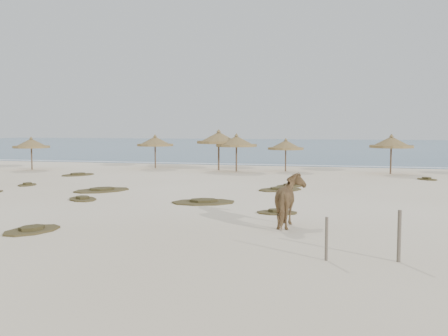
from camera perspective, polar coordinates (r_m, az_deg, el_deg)
The scene contains 22 objects.
ground at distance 19.12m, azimuth -4.23°, elevation -5.38°, with size 160.00×160.00×0.00m, color white.
ocean at distance 93.11m, azimuth 10.51°, elevation 2.53°, with size 200.00×100.00×0.01m, color navy.
foam_line at distance 44.38m, azimuth 6.43°, elevation 0.33°, with size 70.00×0.60×0.01m, color white.
palapa_0 at distance 42.27m, azimuth -21.17°, elevation 2.60°, with size 3.55×3.55×2.63m.
palapa_1 at distance 41.17m, azimuth -7.88°, elevation 2.98°, with size 2.98×2.98×2.78m.
palapa_2 at distance 38.68m, azimuth -0.61°, elevation 3.41°, with size 3.96×3.96×3.21m.
palapa_3 at distance 37.66m, azimuth 1.43°, elevation 3.01°, with size 3.40×3.40×2.90m.
palapa_4 at distance 38.13m, azimuth 7.07°, elevation 2.58°, with size 2.82×2.82×2.54m.
palapa_5 at distance 37.65m, azimuth 18.58°, elevation 2.75°, with size 3.12×3.12×2.89m.
horse at distance 16.85m, azimuth 7.59°, elevation -3.72°, with size 0.96×2.10×1.77m, color olive.
fence_post_near at distance 13.16m, azimuth 19.39°, elevation -7.35°, with size 0.10×0.10×1.30m, color brown.
fence_post_far at distance 12.84m, azimuth 11.63°, elevation -7.93°, with size 0.08×0.08×1.10m, color brown.
scrub_1 at distance 27.04m, azimuth -13.78°, elevation -2.44°, with size 3.44×3.62×0.16m.
scrub_2 at distance 23.96m, azimuth -15.87°, elevation -3.39°, with size 2.13×2.13×0.16m.
scrub_3 at distance 26.68m, azimuth 6.42°, elevation -2.43°, with size 2.95×2.83×0.16m.
scrub_6 at distance 36.30m, azimuth -16.35°, elevation -0.71°, with size 2.47×2.93×0.16m.
scrub_7 at distance 28.43m, azimuth 7.53°, elevation -2.01°, with size 2.06×2.12×0.16m.
scrub_8 at distance 30.87m, azimuth -21.57°, elevation -1.77°, with size 1.20×1.59×0.16m.
scrub_9 at distance 22.12m, azimuth -2.35°, elevation -3.87°, with size 3.32×2.75×0.16m.
scrub_10 at distance 34.33m, azimuth 22.17°, elevation -1.17°, with size 1.64×1.71×0.16m.
scrub_11 at distance 17.28m, azimuth -21.09°, elevation -6.59°, with size 1.84×2.29×0.16m.
scrub_12 at distance 19.54m, azimuth 6.07°, elevation -5.02°, with size 1.73×1.26×0.16m.
Camera 1 is at (5.96, -17.86, 3.32)m, focal length 40.00 mm.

